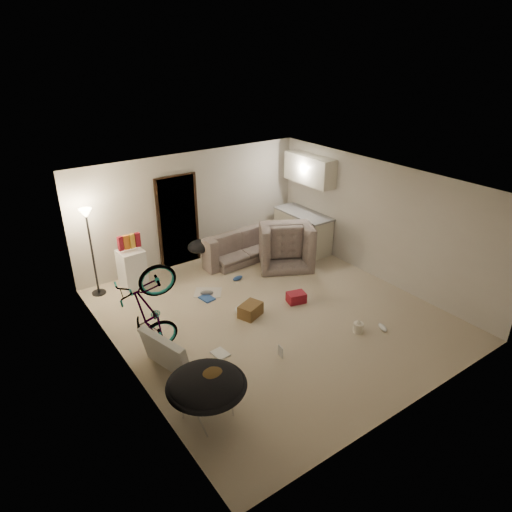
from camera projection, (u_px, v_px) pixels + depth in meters
floor at (272, 315)px, 8.55m from camera, size 5.50×6.00×0.02m
ceiling at (274, 184)px, 7.47m from camera, size 5.50×6.00×0.02m
wall_back at (192, 208)px, 10.23m from camera, size 5.50×0.02×2.50m
wall_front at (416, 336)px, 5.78m from camera, size 5.50×0.02×2.50m
wall_left at (121, 301)px, 6.57m from camera, size 0.02×6.00×2.50m
wall_right at (379, 221)px, 9.45m from camera, size 0.02×6.00×2.50m
doorway at (178, 221)px, 10.09m from camera, size 0.85×0.10×2.04m
door_trim at (178, 222)px, 10.07m from camera, size 0.97×0.04×2.10m
floor_lamp at (89, 234)px, 8.69m from camera, size 0.28×0.28×1.81m
kitchen_counter at (302, 231)px, 11.10m from camera, size 0.60×1.50×0.88m
counter_top at (303, 213)px, 10.90m from camera, size 0.64×1.54×0.04m
kitchen_uppers at (310, 169)px, 10.52m from camera, size 0.38×1.40×0.65m
sofa at (236, 247)px, 10.65m from camera, size 1.95×0.84×0.56m
armchair at (283, 246)px, 10.44m from camera, size 1.52×1.46×0.76m
bicycle at (151, 331)px, 7.27m from camera, size 1.79×1.01×0.98m
book_asset at (283, 359)px, 7.34m from camera, size 0.22×0.17×0.02m
mini_fridge at (132, 268)px, 9.37m from camera, size 0.50×0.50×0.80m
snack_box_0 at (120, 244)px, 9.03m from camera, size 0.12×0.09×0.30m
snack_box_1 at (126, 242)px, 9.09m from camera, size 0.10×0.07×0.30m
snack_box_2 at (132, 241)px, 9.15m from camera, size 0.12×0.10×0.30m
snack_box_3 at (138, 240)px, 9.22m from camera, size 0.10×0.07×0.30m
saucer_chair at (207, 391)px, 6.02m from camera, size 1.08×1.08×0.76m
hoodie at (211, 378)px, 5.93m from camera, size 0.56×0.50×0.22m
sofa_drape at (200, 246)px, 10.04m from camera, size 0.57×0.48×0.28m
tv_box at (166, 353)px, 6.96m from camera, size 0.49×1.00×0.65m
drink_case_a at (250, 310)px, 8.44m from camera, size 0.51×0.44×0.25m
drink_case_b at (296, 297)px, 8.90m from camera, size 0.40×0.33×0.20m
juicer at (358, 327)px, 7.98m from camera, size 0.18×0.18×0.25m
newspaper at (208, 292)px, 9.28m from camera, size 0.68×0.65×0.01m
book_blue at (207, 298)px, 9.04m from camera, size 0.26×0.33×0.03m
book_white at (220, 354)px, 7.45m from camera, size 0.25×0.31×0.03m
shoe_0 at (238, 278)px, 9.75m from camera, size 0.25×0.12×0.09m
shoe_1 at (207, 293)px, 9.17m from camera, size 0.29×0.22×0.10m
shoe_2 at (219, 371)px, 6.99m from camera, size 0.21×0.28×0.10m
shoe_4 at (383, 327)px, 8.07m from camera, size 0.17×0.26×0.09m
clothes_lump_b at (223, 257)px, 10.65m from camera, size 0.57×0.53×0.14m
clothes_lump_c at (247, 309)px, 8.57m from camera, size 0.54×0.49×0.14m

